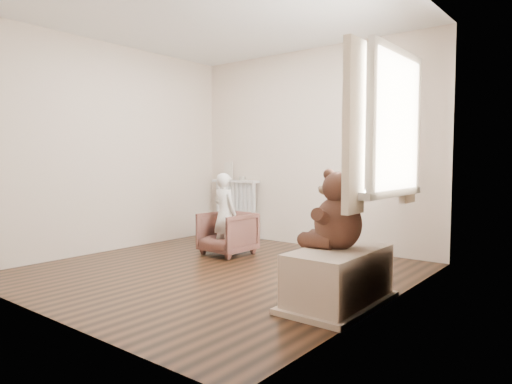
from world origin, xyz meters
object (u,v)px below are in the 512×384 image
Objects in this scene: toy_bench at (339,280)px; toy_vanity at (245,220)px; plush_cat at (396,176)px; teddy_bear at (338,220)px; child at (225,213)px; armchair at (227,233)px; radiator at (235,211)px.

toy_vanity is at bearing 143.36° from toy_bench.
teddy_bear is at bearing -124.81° from plush_cat.
teddy_bear is at bearing 131.30° from toy_bench.
toy_vanity is 0.59× the size of child.
teddy_bear is at bearing -36.43° from toy_vanity.
toy_vanity is 0.60× the size of toy_bench.
plush_cat reaches higher than teddy_bear.
plush_cat is at bearing 0.41° from armchair.
plush_cat is (2.13, -0.07, 0.49)m from child.
teddy_bear is (2.70, -1.87, 0.28)m from radiator.
child reaches higher than toy_bench.
teddy_bear is (1.96, -0.82, 0.16)m from child.
teddy_bear is 0.84m from plush_cat.
armchair is 0.92× the size of teddy_bear.
plush_cat is (2.13, -0.12, 0.74)m from armchair.
radiator is 3.14m from plush_cat.
child reaches higher than armchair.
child is 1.57× the size of teddy_bear.
plush_cat reaches higher than armchair.
child is at bearing -54.83° from radiator.
armchair is at bearing 149.47° from teddy_bear.
child is 2.13m from teddy_bear.
radiator reaches higher than toy_vanity.
armchair is (0.54, -0.97, -0.02)m from toy_vanity.
radiator reaches higher than toy_bench.
child reaches higher than toy_vanity.
toy_bench is 1.54× the size of teddy_bear.
child is (0.74, -1.05, 0.12)m from radiator.
child reaches higher than teddy_bear.
radiator is 0.24m from toy_vanity.
toy_bench is (2.73, -1.91, -0.19)m from radiator.
toy_vanity is 1.18m from child.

